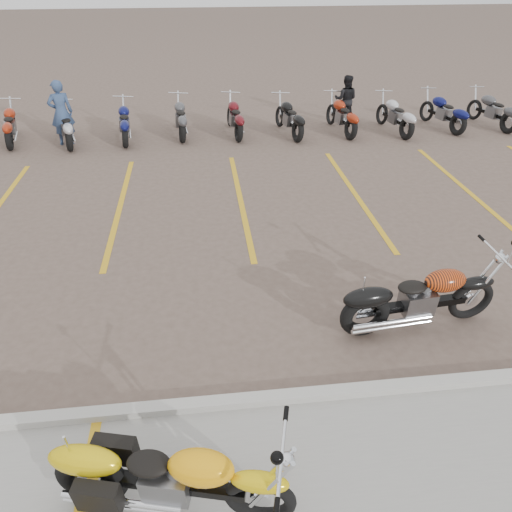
{
  "coord_description": "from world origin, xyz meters",
  "views": [
    {
      "loc": [
        -0.87,
        -6.35,
        4.86
      ],
      "look_at": [
        -0.08,
        0.31,
        0.75
      ],
      "focal_mm": 35.0,
      "sensor_mm": 36.0,
      "label": 1
    }
  ],
  "objects_px": {
    "yellow_cruiser": "(168,476)",
    "flame_cruiser": "(415,300)",
    "person_a": "(61,113)",
    "person_b": "(346,100)"
  },
  "relations": [
    {
      "from": "yellow_cruiser",
      "to": "person_a",
      "type": "distance_m",
      "value": 12.22
    },
    {
      "from": "yellow_cruiser",
      "to": "person_a",
      "type": "height_order",
      "value": "person_a"
    },
    {
      "from": "person_a",
      "to": "person_b",
      "type": "relative_size",
      "value": 1.2
    },
    {
      "from": "flame_cruiser",
      "to": "person_a",
      "type": "bearing_deg",
      "value": 120.94
    },
    {
      "from": "yellow_cruiser",
      "to": "person_a",
      "type": "xyz_separation_m",
      "value": [
        -3.35,
        11.75,
        0.42
      ]
    },
    {
      "from": "yellow_cruiser",
      "to": "flame_cruiser",
      "type": "distance_m",
      "value": 4.29
    },
    {
      "from": "flame_cruiser",
      "to": "person_a",
      "type": "relative_size",
      "value": 1.34
    },
    {
      "from": "person_b",
      "to": "flame_cruiser",
      "type": "bearing_deg",
      "value": 99.75
    },
    {
      "from": "yellow_cruiser",
      "to": "flame_cruiser",
      "type": "height_order",
      "value": "flame_cruiser"
    },
    {
      "from": "person_a",
      "to": "yellow_cruiser",
      "type": "bearing_deg",
      "value": 86.24
    }
  ]
}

